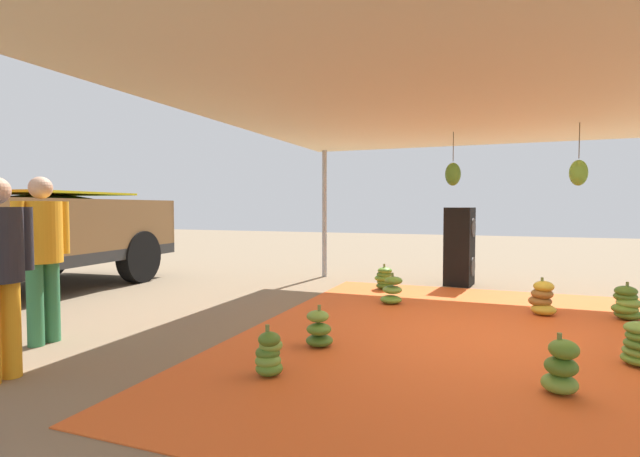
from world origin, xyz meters
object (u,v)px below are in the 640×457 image
banana_bunch_2 (319,330)px  banana_bunch_8 (384,279)px  worker_0 (42,247)px  speaker_stack (460,246)px  banana_bunch_0 (269,354)px  banana_bunch_3 (561,369)px  banana_bunch_5 (627,304)px  banana_bunch_7 (542,299)px  banana_bunch_1 (392,291)px

banana_bunch_2 → banana_bunch_8: bearing=2.2°
worker_0 → speaker_stack: worker_0 is taller
banana_bunch_0 → banana_bunch_8: bearing=0.4°
banana_bunch_2 → worker_0: 3.07m
banana_bunch_3 → banana_bunch_8: bearing=29.7°
banana_bunch_2 → worker_0: bearing=107.9°
banana_bunch_2 → banana_bunch_8: (3.62, 0.14, 0.01)m
worker_0 → banana_bunch_0: bearing=-90.5°
banana_bunch_5 → banana_bunch_7: (-0.06, 0.99, 0.01)m
banana_bunch_5 → worker_0: worker_0 is taller
banana_bunch_7 → banana_bunch_2: bearing=136.6°
banana_bunch_3 → speaker_stack: speaker_stack is taller
banana_bunch_1 → banana_bunch_5: 3.05m
banana_bunch_0 → banana_bunch_8: banana_bunch_8 is taller
banana_bunch_0 → speaker_stack: speaker_stack is taller
banana_bunch_0 → banana_bunch_3: 2.36m
banana_bunch_0 → banana_bunch_2: (0.93, -0.11, -0.01)m
banana_bunch_1 → banana_bunch_3: (-2.95, -1.96, 0.01)m
banana_bunch_3 → banana_bunch_7: (2.94, -0.10, 0.01)m
banana_bunch_7 → banana_bunch_8: 2.71m
banana_bunch_1 → banana_bunch_2: (-2.45, 0.25, -0.01)m
banana_bunch_1 → worker_0: 4.62m
banana_bunch_1 → speaker_stack: (2.16, -0.81, 0.53)m
banana_bunch_0 → banana_bunch_5: bearing=-44.8°
banana_bunch_7 → banana_bunch_8: size_ratio=1.12×
banana_bunch_2 → worker_0: size_ratio=0.24×
banana_bunch_5 → banana_bunch_8: 3.62m
banana_bunch_7 → worker_0: worker_0 is taller
banana_bunch_0 → banana_bunch_1: size_ratio=0.94×
banana_bunch_5 → banana_bunch_7: bearing=93.4°
banana_bunch_5 → banana_bunch_0: bearing=135.2°
banana_bunch_2 → banana_bunch_3: 2.26m
banana_bunch_2 → banana_bunch_3: (-0.50, -2.21, 0.03)m
banana_bunch_5 → banana_bunch_7: 1.00m
banana_bunch_1 → banana_bunch_5: bearing=-89.0°
banana_bunch_2 → speaker_stack: (4.61, -1.07, 0.54)m
banana_bunch_8 → banana_bunch_3: bearing=-150.3°
banana_bunch_0 → banana_bunch_1: (3.38, -0.36, 0.01)m
banana_bunch_0 → banana_bunch_2: 0.94m
banana_bunch_3 → banana_bunch_8: (4.12, 2.34, -0.02)m
banana_bunch_3 → banana_bunch_7: size_ratio=0.95×
banana_bunch_0 → banana_bunch_2: bearing=-6.6°
worker_0 → banana_bunch_2: bearing=-72.1°
banana_bunch_1 → banana_bunch_8: banana_bunch_1 is taller
banana_bunch_1 → banana_bunch_3: banana_bunch_3 is taller
banana_bunch_1 → banana_bunch_7: size_ratio=0.93×
banana_bunch_3 → worker_0: size_ratio=0.27×
banana_bunch_1 → speaker_stack: speaker_stack is taller
banana_bunch_0 → speaker_stack: size_ratio=0.30×
banana_bunch_0 → banana_bunch_3: (0.43, -2.32, 0.02)m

